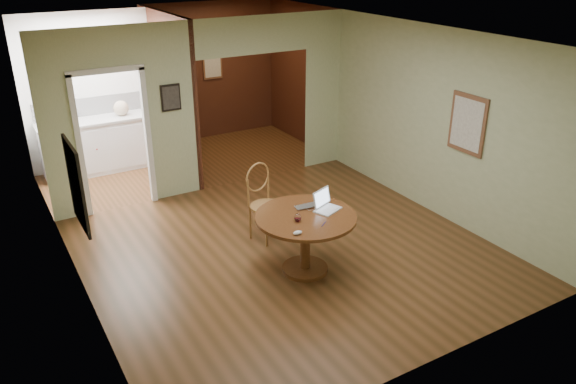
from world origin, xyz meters
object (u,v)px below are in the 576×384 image
chair (263,197)px  closed_laptop (308,208)px  dining_table (305,230)px  open_laptop (325,204)px

chair → closed_laptop: (0.15, -0.89, 0.18)m
dining_table → closed_laptop: 0.28m
chair → closed_laptop: 0.92m
dining_table → chair: 1.03m
open_laptop → closed_laptop: (-0.17, 0.10, -0.05)m
chair → open_laptop: size_ratio=2.82×
dining_table → chair: (-0.02, 1.03, 0.03)m
chair → closed_laptop: chair is taller
dining_table → closed_laptop: bearing=48.0°
dining_table → closed_laptop: size_ratio=4.06×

